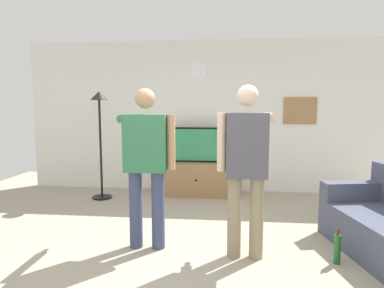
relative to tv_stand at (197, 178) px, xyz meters
The scene contains 10 objects.
ground_plane 2.62m from the tv_stand, 88.59° to the right, with size 8.40×8.40×0.00m, color #9E937F.
back_wall 1.12m from the tv_stand, 79.66° to the left, with size 6.40×0.10×2.70m, color silver.
tv_stand is the anchor object (origin of this frame).
television 0.59m from the tv_stand, 90.00° to the left, with size 1.01×0.07×0.61m.
wall_clock 1.89m from the tv_stand, 90.00° to the left, with size 0.31×0.31×0.03m, color white.
framed_picture 2.15m from the tv_stand, ahead, with size 0.57×0.04×0.47m, color #997047.
floor_lamp 1.90m from the tv_stand, 165.79° to the right, with size 0.32×0.32×1.78m.
person_standing_nearer_lamp 2.34m from the tv_stand, 99.39° to the right, with size 0.63×0.78×1.72m.
person_standing_nearer_couch 2.54m from the tv_stand, 73.76° to the right, with size 0.58×0.78×1.74m.
beverage_bottle 2.88m from the tv_stand, 56.80° to the right, with size 0.07×0.07×0.36m.
Camera 1 is at (0.39, -2.99, 1.54)m, focal length 30.60 mm.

